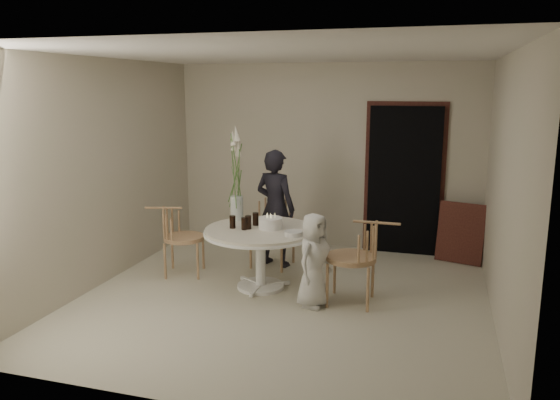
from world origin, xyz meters
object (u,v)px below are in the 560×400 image
(chair_far, at_px, (276,219))
(birthday_cake, at_px, (270,223))
(chair_right, at_px, (364,250))
(girl, at_px, (275,208))
(boy, at_px, (314,260))
(chair_left, at_px, (174,230))
(table, at_px, (260,238))
(flower_vase, at_px, (236,184))

(chair_far, bearing_deg, birthday_cake, -71.88)
(chair_right, relative_size, girl, 0.61)
(girl, height_order, boy, girl)
(chair_far, xyz_separation_m, girl, (0.01, -0.08, 0.16))
(boy, bearing_deg, chair_far, 50.15)
(girl, distance_m, boy, 1.50)
(chair_far, xyz_separation_m, chair_left, (-1.11, -0.80, -0.04))
(chair_right, height_order, birthday_cake, chair_right)
(chair_far, relative_size, birthday_cake, 3.44)
(table, relative_size, flower_vase, 1.13)
(flower_vase, bearing_deg, chair_left, -166.35)
(chair_far, distance_m, birthday_cake, 0.97)
(table, xyz_separation_m, birthday_cake, (0.12, 0.03, 0.18))
(chair_left, distance_m, boy, 2.00)
(girl, xyz_separation_m, boy, (0.81, -1.24, -0.26))
(chair_right, xyz_separation_m, flower_vase, (-1.66, 0.49, 0.57))
(boy, xyz_separation_m, birthday_cake, (-0.61, 0.38, 0.28))
(boy, relative_size, flower_vase, 0.88)
(chair_far, bearing_deg, flower_vase, -113.10)
(table, bearing_deg, girl, 95.52)
(chair_right, height_order, boy, boy)
(chair_right, bearing_deg, table, -96.99)
(chair_left, xyz_separation_m, flower_vase, (0.78, 0.19, 0.61))
(flower_vase, bearing_deg, birthday_cake, -30.52)
(chair_right, bearing_deg, chair_far, -129.96)
(boy, distance_m, birthday_cake, 0.77)
(chair_far, relative_size, boy, 0.92)
(chair_far, height_order, flower_vase, flower_vase)
(table, relative_size, chair_left, 1.50)
(chair_left, distance_m, birthday_cake, 1.35)
(girl, bearing_deg, chair_far, -65.37)
(table, xyz_separation_m, boy, (0.73, -0.35, -0.10))
(chair_left, bearing_deg, chair_far, -69.13)
(chair_left, bearing_deg, chair_right, -111.93)
(chair_right, relative_size, birthday_cake, 3.44)
(birthday_cake, bearing_deg, flower_vase, 149.48)
(table, distance_m, flower_vase, 0.79)
(boy, bearing_deg, table, 82.04)
(girl, bearing_deg, table, 110.88)
(birthday_cake, height_order, flower_vase, flower_vase)
(table, relative_size, chair_far, 1.39)
(girl, xyz_separation_m, flower_vase, (-0.34, -0.53, 0.40))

